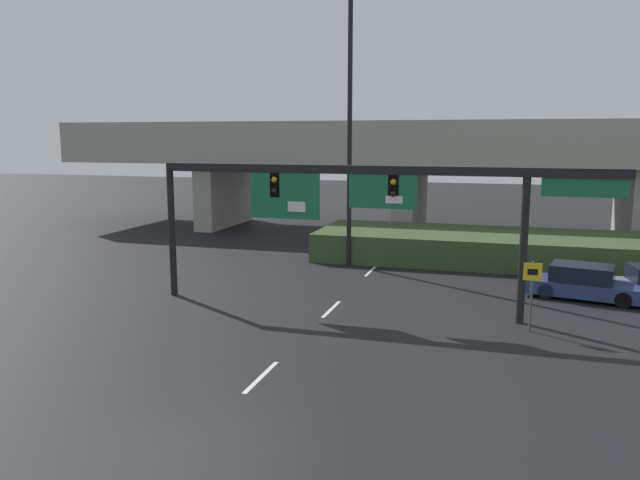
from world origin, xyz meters
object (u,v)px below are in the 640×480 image
Objects in this scene: speed_limit_sign at (532,286)px; parked_sedan_near_right at (585,283)px; signal_gantry at (360,193)px; highway_light_pole_near at (350,96)px.

parked_sedan_near_right is at bearing 66.57° from speed_limit_sign.
speed_limit_sign is (6.22, -0.90, -2.93)m from signal_gantry.
speed_limit_sign is 0.15× the size of highway_light_pole_near.
highway_light_pole_near is 3.33× the size of parked_sedan_near_right.
signal_gantry is 1.06× the size of highway_light_pole_near.
highway_light_pole_near is at bearing 133.97° from speed_limit_sign.
speed_limit_sign reaches higher than parked_sedan_near_right.
speed_limit_sign is 14.27m from highway_light_pole_near.
parked_sedan_near_right is (2.27, 5.24, -0.94)m from speed_limit_sign.
parked_sedan_near_right is at bearing 27.06° from signal_gantry.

